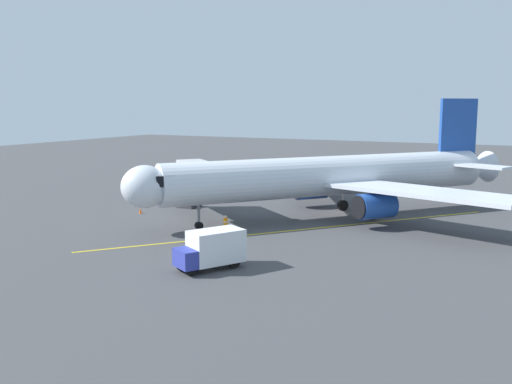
% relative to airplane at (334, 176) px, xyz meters
% --- Properties ---
extents(ground_plane, '(220.00, 220.00, 0.00)m').
position_rel_airplane_xyz_m(ground_plane, '(0.16, -2.41, -4.00)').
color(ground_plane, '#424244').
extents(apron_lead_in_line, '(25.13, 31.42, 0.01)m').
position_rel_airplane_xyz_m(apron_lead_in_line, '(0.18, 6.22, -4.00)').
color(apron_lead_in_line, yellow).
rests_on(apron_lead_in_line, ground).
extents(airplane, '(31.91, 34.13, 11.50)m').
position_rel_airplane_xyz_m(airplane, '(0.00, 0.00, 0.00)').
color(airplane, silver).
rests_on(airplane, ground).
extents(jet_bridge, '(10.13, 8.75, 5.40)m').
position_rel_airplane_xyz_m(jet_bridge, '(11.23, 5.47, -0.24)').
color(jet_bridge, '#B7B7BC').
rests_on(jet_bridge, ground).
extents(ground_crew_marshaller, '(0.31, 0.44, 1.71)m').
position_rel_airplane_xyz_m(ground_crew_marshaller, '(5.35, 11.66, -3.12)').
color(ground_crew_marshaller, '#23232D').
rests_on(ground_crew_marshaller, ground).
extents(baggage_cart_near_nose, '(2.63, 2.93, 1.27)m').
position_rel_airplane_xyz_m(baggage_cart_near_nose, '(10.01, -18.04, -3.35)').
color(baggage_cart_near_nose, yellow).
rests_on(baggage_cart_near_nose, ground).
extents(box_truck_portside, '(3.91, 4.97, 2.62)m').
position_rel_airplane_xyz_m(box_truck_portside, '(1.17, 20.70, -2.62)').
color(box_truck_portside, '#2D3899').
rests_on(box_truck_portside, ground).
extents(tug_starboard_side, '(2.47, 2.74, 1.50)m').
position_rel_airplane_xyz_m(tug_starboard_side, '(10.19, -11.11, -3.30)').
color(tug_starboard_side, white).
rests_on(tug_starboard_side, ground).
extents(safety_cone_nose_left, '(0.32, 0.32, 0.55)m').
position_rel_airplane_xyz_m(safety_cone_nose_left, '(0.80, 17.76, -3.73)').
color(safety_cone_nose_left, '#F2590F').
rests_on(safety_cone_nose_left, ground).
extents(safety_cone_nose_right, '(0.32, 0.32, 0.55)m').
position_rel_airplane_xyz_m(safety_cone_nose_right, '(17.97, 7.18, -3.73)').
color(safety_cone_nose_right, '#F2590F').
rests_on(safety_cone_nose_right, ground).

